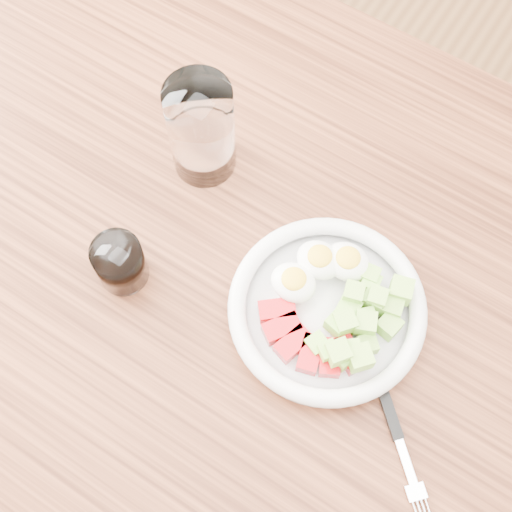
% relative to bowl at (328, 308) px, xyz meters
% --- Properties ---
extents(ground, '(4.00, 4.00, 0.00)m').
position_rel_bowl_xyz_m(ground, '(-0.10, -0.00, -0.79)').
color(ground, brown).
rests_on(ground, ground).
extents(dining_table, '(1.50, 0.90, 0.77)m').
position_rel_bowl_xyz_m(dining_table, '(-0.10, -0.00, -0.12)').
color(dining_table, brown).
rests_on(dining_table, ground).
extents(bowl, '(0.25, 0.25, 0.06)m').
position_rel_bowl_xyz_m(bowl, '(0.00, 0.00, 0.00)').
color(bowl, white).
rests_on(bowl, dining_table).
extents(fork, '(0.16, 0.15, 0.01)m').
position_rel_bowl_xyz_m(fork, '(0.13, -0.08, -0.02)').
color(fork, black).
rests_on(fork, dining_table).
extents(water_glass, '(0.09, 0.09, 0.15)m').
position_rel_bowl_xyz_m(water_glass, '(-0.25, 0.10, 0.05)').
color(water_glass, white).
rests_on(water_glass, dining_table).
extents(coffee_glass, '(0.06, 0.06, 0.07)m').
position_rel_bowl_xyz_m(coffee_glass, '(-0.25, -0.09, 0.01)').
color(coffee_glass, white).
rests_on(coffee_glass, dining_table).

